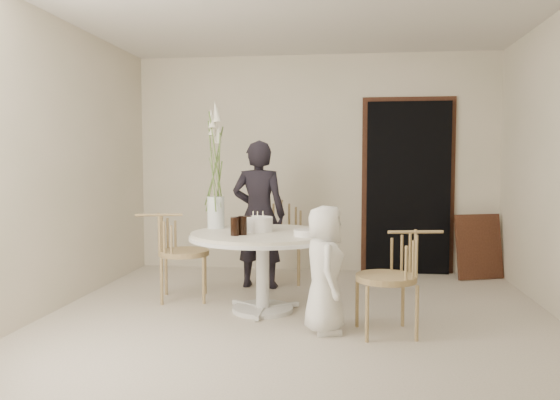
# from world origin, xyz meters

# --- Properties ---
(ground) EXTENTS (4.50, 4.50, 0.00)m
(ground) POSITION_xyz_m (0.00, 0.00, 0.00)
(ground) COLOR beige
(ground) RESTS_ON ground
(room_shell) EXTENTS (4.50, 4.50, 4.50)m
(room_shell) POSITION_xyz_m (0.00, 0.00, 1.62)
(room_shell) COLOR silver
(room_shell) RESTS_ON ground
(doorway) EXTENTS (1.00, 0.10, 2.10)m
(doorway) POSITION_xyz_m (1.15, 2.19, 1.05)
(doorway) COLOR black
(doorway) RESTS_ON ground
(door_trim) EXTENTS (1.12, 0.03, 2.22)m
(door_trim) POSITION_xyz_m (1.15, 2.23, 1.11)
(door_trim) COLOR #4F2B1B
(door_trim) RESTS_ON ground
(table) EXTENTS (1.33, 1.33, 0.73)m
(table) POSITION_xyz_m (-0.35, 0.25, 0.62)
(table) COLOR silver
(table) RESTS_ON ground
(picture_frame) EXTENTS (0.59, 0.35, 0.76)m
(picture_frame) POSITION_xyz_m (1.95, 1.95, 0.38)
(picture_frame) COLOR #4F2B1B
(picture_frame) RESTS_ON ground
(chair_far) EXTENTS (0.54, 0.57, 0.91)m
(chair_far) POSITION_xyz_m (-0.35, 1.63, 0.59)
(chair_far) COLOR tan
(chair_far) RESTS_ON ground
(chair_right) EXTENTS (0.55, 0.52, 0.84)m
(chair_right) POSITION_xyz_m (0.84, -0.26, 0.54)
(chair_right) COLOR tan
(chair_right) RESTS_ON ground
(chair_left) EXTENTS (0.58, 0.55, 0.87)m
(chair_left) POSITION_xyz_m (-1.31, 0.56, 0.56)
(chair_left) COLOR tan
(chair_left) RESTS_ON ground
(girl) EXTENTS (0.60, 0.41, 1.60)m
(girl) POSITION_xyz_m (-0.54, 1.21, 0.80)
(girl) COLOR black
(girl) RESTS_ON ground
(boy) EXTENTS (0.40, 0.55, 1.02)m
(boy) POSITION_xyz_m (0.24, -0.30, 0.51)
(boy) COLOR white
(boy) RESTS_ON ground
(birthday_cake) EXTENTS (0.28, 0.28, 0.18)m
(birthday_cake) POSITION_xyz_m (-0.41, 0.30, 0.80)
(birthday_cake) COLOR white
(birthday_cake) RESTS_ON table
(cola_tumbler_a) EXTENTS (0.10, 0.10, 0.16)m
(cola_tumbler_a) POSITION_xyz_m (-0.50, 0.05, 0.81)
(cola_tumbler_a) COLOR black
(cola_tumbler_a) RESTS_ON table
(cola_tumbler_b) EXTENTS (0.10, 0.10, 0.16)m
(cola_tumbler_b) POSITION_xyz_m (-0.55, -0.01, 0.81)
(cola_tumbler_b) COLOR black
(cola_tumbler_b) RESTS_ON table
(cola_tumbler_c) EXTENTS (0.07, 0.07, 0.15)m
(cola_tumbler_c) POSITION_xyz_m (-0.57, 0.13, 0.80)
(cola_tumbler_c) COLOR black
(cola_tumbler_c) RESTS_ON table
(cola_tumbler_d) EXTENTS (0.08, 0.08, 0.14)m
(cola_tumbler_d) POSITION_xyz_m (-0.50, 0.32, 0.80)
(cola_tumbler_d) COLOR black
(cola_tumbler_d) RESTS_ON table
(plate_stack) EXTENTS (0.29, 0.29, 0.06)m
(plate_stack) POSITION_xyz_m (0.07, 0.03, 0.76)
(plate_stack) COLOR white
(plate_stack) RESTS_ON table
(flower_vase) EXTENTS (0.16, 0.16, 1.22)m
(flower_vase) POSITION_xyz_m (-0.84, 0.49, 1.20)
(flower_vase) COLOR silver
(flower_vase) RESTS_ON table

